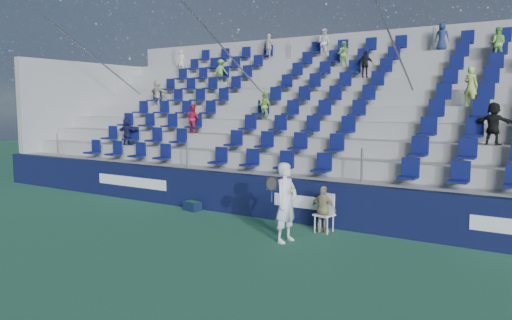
% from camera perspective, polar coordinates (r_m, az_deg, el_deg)
% --- Properties ---
extents(ground, '(70.00, 70.00, 0.00)m').
position_cam_1_polar(ground, '(12.18, -8.05, -9.16)').
color(ground, '#2E6D4C').
rests_on(ground, ground).
extents(sponsor_wall, '(24.00, 0.32, 1.20)m').
position_cam_1_polar(sponsor_wall, '(14.51, 0.09, -4.15)').
color(sponsor_wall, '#0F1337').
rests_on(sponsor_wall, ground).
extents(grandstand, '(24.00, 8.17, 6.63)m').
position_cam_1_polar(grandstand, '(18.79, 8.51, 2.91)').
color(grandstand, '#9B9B96').
rests_on(grandstand, ground).
extents(tennis_player, '(0.69, 0.73, 1.89)m').
position_cam_1_polar(tennis_player, '(11.83, 3.45, -4.85)').
color(tennis_player, silver).
rests_on(tennis_player, ground).
extents(line_judge_chair, '(0.51, 0.53, 0.98)m').
position_cam_1_polar(line_judge_chair, '(12.94, 7.99, -5.68)').
color(line_judge_chair, white).
rests_on(line_judge_chair, ground).
extents(line_judge, '(0.72, 0.34, 1.21)m').
position_cam_1_polar(line_judge, '(12.80, 7.70, -5.61)').
color(line_judge, tan).
rests_on(line_judge, ground).
extents(ball_bin, '(0.57, 0.42, 0.29)m').
position_cam_1_polar(ball_bin, '(15.50, -7.28, -5.18)').
color(ball_bin, '#0F1937').
rests_on(ball_bin, ground).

